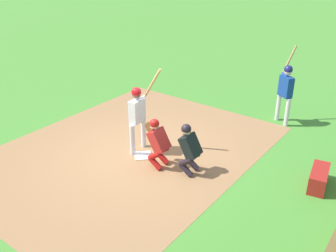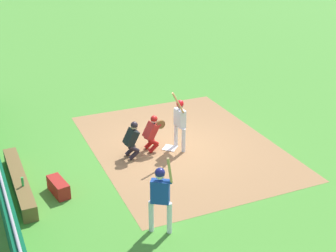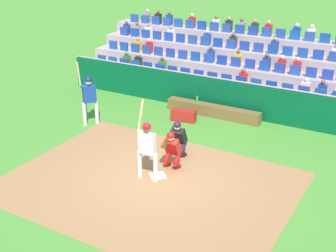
% 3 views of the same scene
% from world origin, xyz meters
% --- Properties ---
extents(ground_plane, '(160.00, 160.00, 0.00)m').
position_xyz_m(ground_plane, '(0.00, 0.00, 0.00)').
color(ground_plane, '#458930').
extents(infield_dirt_patch, '(8.06, 6.19, 0.01)m').
position_xyz_m(infield_dirt_patch, '(0.00, 0.50, 0.00)').
color(infield_dirt_patch, '#956D45').
rests_on(infield_dirt_patch, ground_plane).
extents(home_plate_marker, '(0.62, 0.62, 0.02)m').
position_xyz_m(home_plate_marker, '(0.00, 0.00, 0.02)').
color(home_plate_marker, white).
rests_on(home_plate_marker, infield_dirt_patch).
extents(batter_at_plate, '(0.75, 0.62, 2.26)m').
position_xyz_m(batter_at_plate, '(0.18, 0.28, 1.12)').
color(batter_at_plate, silver).
rests_on(batter_at_plate, ground_plane).
extents(catcher_crouching, '(0.48, 0.72, 1.27)m').
position_xyz_m(catcher_crouching, '(-0.14, -0.59, 0.71)').
color(catcher_crouching, '#AC1412').
rests_on(catcher_crouching, ground_plane).
extents(home_plate_umpire, '(0.48, 0.50, 1.27)m').
position_xyz_m(home_plate_umpire, '(0.05, -1.38, 0.69)').
color(home_plate_umpire, black).
rests_on(home_plate_umpire, ground_plane).
extents(dugout_wall, '(14.82, 0.24, 1.39)m').
position_xyz_m(dugout_wall, '(0.00, -5.63, 0.67)').
color(dugout_wall, '#064D2B').
rests_on(dugout_wall, ground_plane).
extents(dugout_bench, '(3.76, 0.40, 0.44)m').
position_xyz_m(dugout_bench, '(0.48, -5.08, 0.22)').
color(dugout_bench, brown).
rests_on(dugout_bench, ground_plane).
extents(water_bottle_on_bench, '(0.07, 0.07, 0.27)m').
position_xyz_m(water_bottle_on_bench, '(1.16, -5.05, 0.58)').
color(water_bottle_on_bench, green).
rests_on(water_bottle_on_bench, dugout_bench).
extents(equipment_duffel_bag, '(0.97, 0.50, 0.43)m').
position_xyz_m(equipment_duffel_bag, '(1.26, -4.11, 0.21)').
color(equipment_duffel_bag, maroon).
rests_on(equipment_duffel_bag, ground_plane).
extents(on_deck_batter, '(0.71, 0.56, 2.33)m').
position_xyz_m(on_deck_batter, '(4.12, -2.17, 1.15)').
color(on_deck_batter, silver).
rests_on(on_deck_batter, ground_plane).
extents(bleacher_stand, '(16.98, 4.08, 2.74)m').
position_xyz_m(bleacher_stand, '(0.01, -9.78, 0.80)').
color(bleacher_stand, '#A59597').
rests_on(bleacher_stand, ground_plane).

